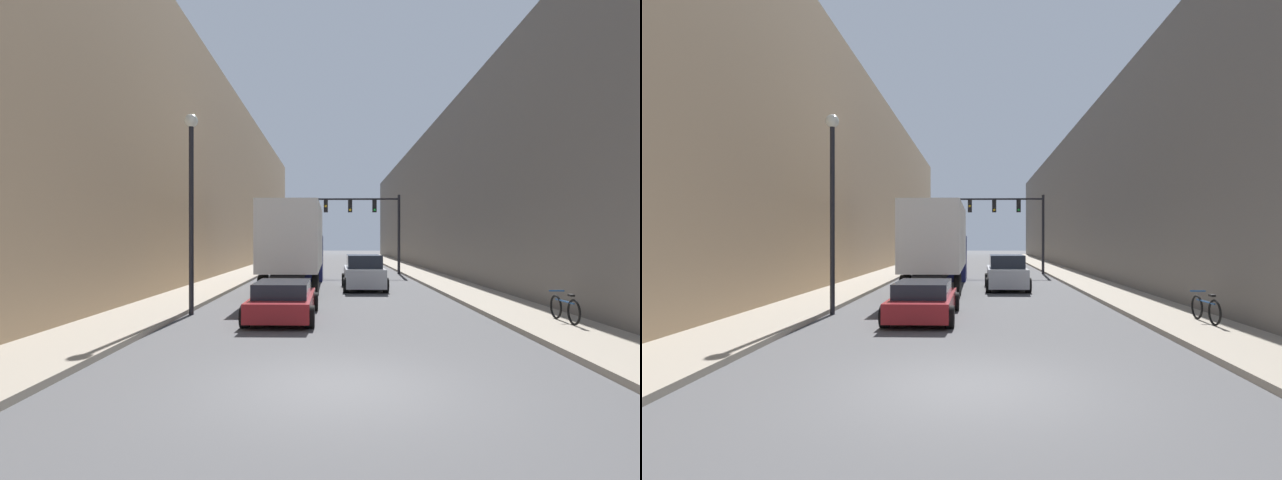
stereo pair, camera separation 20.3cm
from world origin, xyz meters
The scene contains 11 objects.
ground_plane centered at (0.00, 0.00, 0.00)m, with size 200.00×200.00×0.00m, color #4C4C4F.
sidewalk_right centered at (6.21, 30.00, 0.07)m, with size 2.58×80.00×0.15m.
sidewalk_left centered at (-6.21, 30.00, 0.07)m, with size 2.58×80.00×0.15m.
building_right centered at (10.50, 30.00, 5.62)m, with size 6.00×80.00×11.23m.
building_left centered at (-10.50, 30.00, 6.92)m, with size 6.00×80.00×13.84m.
semi_truck centered at (-1.93, 17.25, 2.29)m, with size 2.58×12.25×4.17m.
sedan_car centered at (-1.62, 7.29, 0.59)m, with size 2.11×4.73×1.19m.
suv_car centered at (1.51, 16.57, 0.82)m, with size 2.13×4.46×1.73m.
traffic_signal_gantry centered at (2.73, 27.73, 4.14)m, with size 7.16×0.35×5.72m.
street_lamp centered at (-4.77, 8.00, 4.30)m, with size 0.44×0.44×6.69m.
parked_bicycle centered at (6.57, 5.91, 0.53)m, with size 0.44×1.83×0.86m.
Camera 1 is at (-0.08, -8.49, 2.52)m, focal length 28.00 mm.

